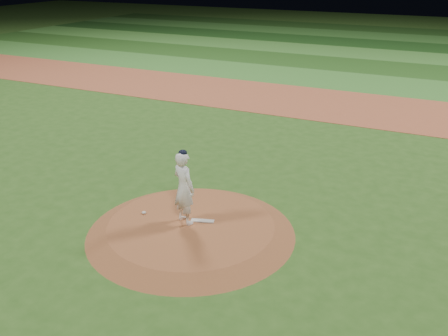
# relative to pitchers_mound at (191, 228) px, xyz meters

# --- Properties ---
(ground) EXTENTS (120.00, 120.00, 0.00)m
(ground) POSITION_rel_pitchers_mound_xyz_m (0.00, 0.00, -0.12)
(ground) COLOR #2D561C
(ground) RESTS_ON ground
(infield_dirt_band) EXTENTS (70.00, 6.00, 0.02)m
(infield_dirt_band) POSITION_rel_pitchers_mound_xyz_m (0.00, 14.00, -0.12)
(infield_dirt_band) COLOR #A04F31
(infield_dirt_band) RESTS_ON ground
(outfield_stripe_0) EXTENTS (70.00, 5.00, 0.02)m
(outfield_stripe_0) POSITION_rel_pitchers_mound_xyz_m (0.00, 19.50, -0.12)
(outfield_stripe_0) COLOR #37782B
(outfield_stripe_0) RESTS_ON ground
(outfield_stripe_1) EXTENTS (70.00, 5.00, 0.02)m
(outfield_stripe_1) POSITION_rel_pitchers_mound_xyz_m (0.00, 24.50, -0.12)
(outfield_stripe_1) COLOR #214E19
(outfield_stripe_1) RESTS_ON ground
(outfield_stripe_2) EXTENTS (70.00, 5.00, 0.02)m
(outfield_stripe_2) POSITION_rel_pitchers_mound_xyz_m (0.00, 29.50, -0.12)
(outfield_stripe_2) COLOR #3A7B2C
(outfield_stripe_2) RESTS_ON ground
(outfield_stripe_3) EXTENTS (70.00, 5.00, 0.02)m
(outfield_stripe_3) POSITION_rel_pitchers_mound_xyz_m (0.00, 34.50, -0.12)
(outfield_stripe_3) COLOR #173F14
(outfield_stripe_3) RESTS_ON ground
(outfield_stripe_4) EXTENTS (70.00, 5.00, 0.02)m
(outfield_stripe_4) POSITION_rel_pitchers_mound_xyz_m (0.00, 39.50, -0.12)
(outfield_stripe_4) COLOR #2D6424
(outfield_stripe_4) RESTS_ON ground
(outfield_stripe_5) EXTENTS (70.00, 5.00, 0.02)m
(outfield_stripe_5) POSITION_rel_pitchers_mound_xyz_m (0.00, 44.50, -0.12)
(outfield_stripe_5) COLOR #1B4215
(outfield_stripe_5) RESTS_ON ground
(pitchers_mound) EXTENTS (5.50, 5.50, 0.25)m
(pitchers_mound) POSITION_rel_pitchers_mound_xyz_m (0.00, 0.00, 0.00)
(pitchers_mound) COLOR brown
(pitchers_mound) RESTS_ON ground
(pitching_rubber) EXTENTS (0.63, 0.33, 0.03)m
(pitching_rubber) POSITION_rel_pitchers_mound_xyz_m (0.20, 0.27, 0.14)
(pitching_rubber) COLOR silver
(pitching_rubber) RESTS_ON pitchers_mound
(rosin_bag) EXTENTS (0.12, 0.12, 0.07)m
(rosin_bag) POSITION_rel_pitchers_mound_xyz_m (-1.45, -0.05, 0.16)
(rosin_bag) COLOR beige
(rosin_bag) RESTS_ON pitchers_mound
(pitcher_on_mound) EXTENTS (0.85, 0.72, 2.04)m
(pitcher_on_mound) POSITION_rel_pitchers_mound_xyz_m (-0.21, 0.05, 1.13)
(pitcher_on_mound) COLOR white
(pitcher_on_mound) RESTS_ON pitchers_mound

